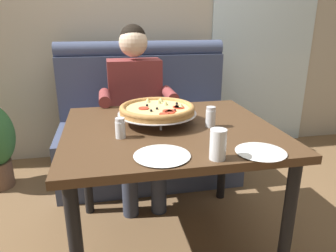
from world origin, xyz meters
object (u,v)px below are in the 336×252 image
(dining_table, at_px, (170,142))
(plate_near_right, at_px, (261,151))
(plate_near_left, at_px, (162,154))
(shaker_parmesan, at_px, (120,129))
(patio_chair, at_px, (237,82))
(diner_main, at_px, (137,103))
(shaker_oregano, at_px, (211,118))
(pizza, at_px, (157,109))
(drinking_glass, at_px, (218,146))
(booth_bench, at_px, (147,130))

(dining_table, xyz_separation_m, plate_near_right, (0.32, -0.42, 0.10))
(plate_near_left, distance_m, plate_near_right, 0.43)
(shaker_parmesan, height_order, patio_chair, patio_chair)
(diner_main, distance_m, shaker_oregano, 0.81)
(diner_main, distance_m, pizza, 0.64)
(pizza, bearing_deg, shaker_parmesan, -139.31)
(shaker_parmesan, xyz_separation_m, plate_near_left, (0.16, -0.26, -0.03))
(dining_table, distance_m, drinking_glass, 0.48)
(plate_near_right, bearing_deg, shaker_oregano, 105.00)
(shaker_oregano, bearing_deg, diner_main, 113.50)
(shaker_parmesan, bearing_deg, pizza, 40.69)
(plate_near_left, relative_size, patio_chair, 0.28)
(pizza, distance_m, drinking_glass, 0.54)
(pizza, height_order, drinking_glass, drinking_glass)
(dining_table, relative_size, shaker_parmesan, 11.06)
(pizza, xyz_separation_m, plate_near_left, (-0.06, -0.45, -0.07))
(plate_near_left, bearing_deg, shaker_oregano, 45.27)
(patio_chair, bearing_deg, pizza, -123.33)
(shaker_parmesan, bearing_deg, dining_table, 21.97)
(booth_bench, bearing_deg, diner_main, -111.89)
(diner_main, height_order, drinking_glass, diner_main)
(dining_table, height_order, plate_near_left, plate_near_left)
(pizza, bearing_deg, patio_chair, 56.67)
(shaker_oregano, relative_size, shaker_parmesan, 1.11)
(diner_main, height_order, shaker_parmesan, diner_main)
(dining_table, bearing_deg, diner_main, 98.66)
(diner_main, relative_size, shaker_parmesan, 12.56)
(booth_bench, height_order, dining_table, booth_bench)
(plate_near_right, xyz_separation_m, patio_chair, (1.07, 2.69, -0.24))
(dining_table, xyz_separation_m, plate_near_left, (-0.11, -0.37, 0.10))
(plate_near_right, relative_size, drinking_glass, 1.71)
(diner_main, bearing_deg, plate_near_left, -90.24)
(booth_bench, relative_size, patio_chair, 1.70)
(booth_bench, xyz_separation_m, shaker_oregano, (0.22, -1.01, 0.40))
(shaker_parmesan, xyz_separation_m, drinking_glass, (0.38, -0.33, 0.02))
(booth_bench, xyz_separation_m, plate_near_left, (-0.11, -1.34, 0.36))
(booth_bench, relative_size, plate_near_left, 6.00)
(pizza, distance_m, shaker_parmesan, 0.29)
(shaker_parmesan, distance_m, patio_chair, 2.91)
(dining_table, relative_size, pizza, 2.58)
(dining_table, height_order, shaker_parmesan, shaker_parmesan)
(pizza, bearing_deg, dining_table, -54.40)
(shaker_oregano, relative_size, plate_near_left, 0.46)
(shaker_parmesan, relative_size, plate_near_right, 0.46)
(patio_chair, bearing_deg, dining_table, -121.45)
(booth_bench, bearing_deg, shaker_oregano, -77.93)
(plate_near_right, bearing_deg, patio_chair, 68.26)
(shaker_parmesan, distance_m, plate_near_left, 0.31)
(pizza, bearing_deg, drinking_glass, -72.29)
(booth_bench, distance_m, drinking_glass, 1.47)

